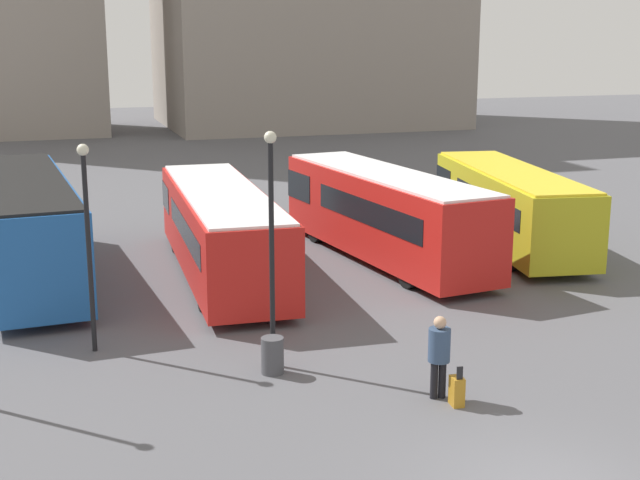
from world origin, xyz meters
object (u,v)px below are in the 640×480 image
Objects in this scene: bus_2 at (384,212)px; traveler at (439,350)px; bus_3 at (509,204)px; trash_bin at (272,355)px; bus_1 at (221,228)px; suitcase at (457,391)px; bus_0 at (26,224)px; lamp_post_1 at (88,230)px; lamp_post_0 at (271,230)px.

traveler is at bearing 156.44° from bus_2.
bus_2 is 5.02m from bus_3.
bus_2 is at bearing -10.74° from traveler.
bus_3 is 12.24× the size of trash_bin.
suitcase is (2.56, -11.53, -1.20)m from bus_1.
trash_bin is (-0.63, -8.61, -1.09)m from bus_1.
trash_bin is (-2.99, 2.44, -0.66)m from traveler.
suitcase is at bearing -150.86° from bus_0.
lamp_post_1 reaches higher than suitcase.
traveler is (2.35, -11.06, -0.44)m from bus_1.
suitcase is 1.07× the size of trash_bin.
bus_0 is 6.46× the size of traveler.
lamp_post_0 reaches higher than trash_bin.
lamp_post_1 is at bearing 57.98° from traveler.
bus_3 is 11.48× the size of suitcase.
lamp_post_1 is (-4.39, -5.88, 1.51)m from bus_1.
suitcase is at bearing 155.39° from bus_3.
lamp_post_0 is at bearing -30.29° from lamp_post_1.
bus_1 is at bearing -107.88° from bus_0.
bus_0 is at bearing 96.21° from bus_3.
traveler is at bearing -165.31° from bus_1.
bus_0 reaches higher than bus_2.
bus_2 is 6.04× the size of traveler.
bus_2 is at bearing 53.96° from lamp_post_0.
bus_1 is 1.04× the size of bus_2.
bus_3 is at bearing 39.44° from trash_bin.
trash_bin is at bearing -156.39° from bus_0.
bus_1 is 5.67m from bus_2.
suitcase is at bearing -47.85° from lamp_post_0.
bus_2 reaches higher than traveler.
bus_0 is 12.99× the size of suitcase.
bus_1 is 10.69m from bus_3.
bus_2 is at bearing -9.20° from suitcase.
bus_0 is 6.04m from bus_1.
bus_2 is (5.66, 0.31, 0.12)m from bus_1.
lamp_post_0 is (-11.16, -8.83, 1.71)m from bus_3.
trash_bin is at bearing -36.02° from lamp_post_1.
bus_0 is 2.15× the size of lamp_post_0.
bus_0 is 1.07× the size of bus_2.
lamp_post_1 is at bearing 149.71° from lamp_post_0.
lamp_post_1 is 5.33m from trash_bin.
bus_3 is at bearing -83.69° from bus_1.
bus_1 is 6.26× the size of traveler.
traveler is at bearing -45.51° from lamp_post_0.
traveler is at bearing 153.66° from bus_3.
bus_1 is (5.86, -1.47, -0.23)m from bus_0.
trash_bin is (-3.19, 2.92, 0.11)m from suitcase.
bus_1 reaches higher than trash_bin.
bus_2 is at bearing -84.21° from bus_1.
bus_0 reaches higher than traveler.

